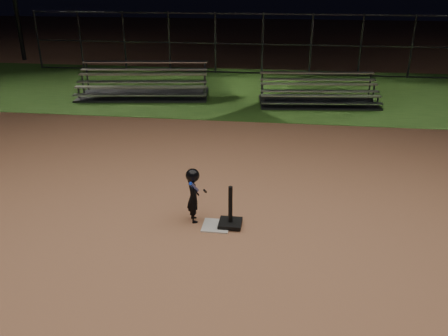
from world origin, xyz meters
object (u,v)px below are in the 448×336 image
Objects in this scene: child_batter at (193,194)px; bleacher_left at (144,89)px; bleacher_right at (318,98)px; home_plate at (216,226)px; batting_tee at (230,218)px.

bleacher_left reaches higher than child_batter.
bleacher_left is 1.18× the size of bleacher_right.
home_plate is 0.66m from child_batter.
child_batter is 8.60m from bleacher_right.
bleacher_right is at bearing -39.85° from child_batter.
batting_tee reaches higher than home_plate.
bleacher_right is at bearing 75.84° from home_plate.
bleacher_left is (-4.10, 8.58, 0.07)m from batting_tee.
child_batter is at bearing -113.31° from bleacher_right.
batting_tee is (0.24, 0.05, 0.14)m from home_plate.
child_batter reaches higher than batting_tee.
home_plate is at bearing -73.75° from bleacher_left.
bleacher_left is at bearing 114.10° from home_plate.
bleacher_left reaches higher than home_plate.
home_plate is 0.64× the size of batting_tee.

